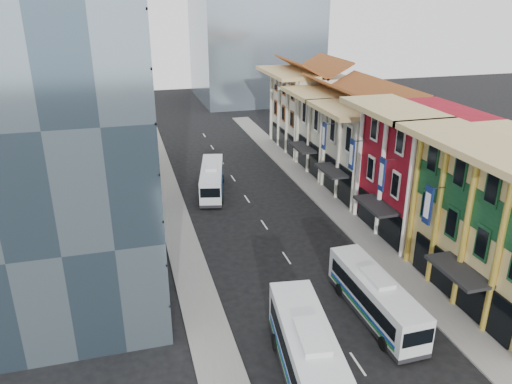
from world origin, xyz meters
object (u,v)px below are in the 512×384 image
object	(u,v)px
bus_left_near	(311,361)
office_tower	(61,88)
bus_left_far	(212,179)
bus_right	(375,296)

from	to	relation	value
bus_left_near	office_tower	bearing A→B (deg)	132.15
office_tower	bus_left_near	size ratio (longest dim) A/B	2.44
office_tower	bus_left_far	distance (m)	23.12
bus_left_near	bus_right	xyz separation A→B (m)	(7.01, 5.35, -0.28)
bus_left_near	bus_left_far	distance (m)	32.19
office_tower	bus_right	size ratio (longest dim) A/B	2.84
bus_left_far	bus_right	bearing A→B (deg)	-63.34
bus_left_far	office_tower	bearing A→B (deg)	-123.46
office_tower	bus_left_far	size ratio (longest dim) A/B	2.86
office_tower	bus_right	xyz separation A→B (m)	(20.33, -13.72, -13.30)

